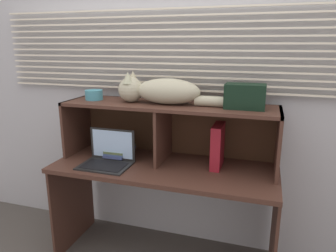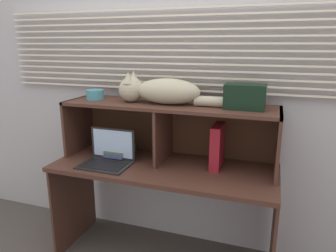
# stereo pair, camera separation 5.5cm
# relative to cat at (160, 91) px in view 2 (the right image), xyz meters

# --- Properties ---
(back_panel_with_blinds) EXTENTS (4.40, 0.08, 2.50)m
(back_panel_with_blinds) POSITION_rel_cat_xyz_m (0.06, 0.24, 0.04)
(back_panel_with_blinds) COLOR #B0B1B6
(back_panel_with_blinds) RESTS_ON ground
(desk) EXTENTS (1.50, 0.60, 0.73)m
(desk) POSITION_rel_cat_xyz_m (0.06, -0.10, -0.63)
(desk) COLOR #472920
(desk) RESTS_ON ground
(hutch_shelf_unit) EXTENTS (1.46, 0.38, 0.41)m
(hutch_shelf_unit) POSITION_rel_cat_xyz_m (0.05, 0.03, -0.20)
(hutch_shelf_unit) COLOR #472920
(hutch_shelf_unit) RESTS_ON desk
(cat) EXTENTS (0.78, 0.19, 0.21)m
(cat) POSITION_rel_cat_xyz_m (0.00, 0.00, 0.00)
(cat) COLOR #B2AD91
(cat) RESTS_ON hutch_shelf_unit
(laptop) EXTENTS (0.34, 0.25, 0.23)m
(laptop) POSITION_rel_cat_xyz_m (-0.32, -0.18, -0.45)
(laptop) COLOR black
(laptop) RESTS_ON desk
(binder_upright) EXTENTS (0.06, 0.22, 0.29)m
(binder_upright) POSITION_rel_cat_xyz_m (0.40, 0.00, -0.35)
(binder_upright) COLOR maroon
(binder_upright) RESTS_ON desk
(book_stack) EXTENTS (0.16, 0.26, 0.06)m
(book_stack) POSITION_rel_cat_xyz_m (-0.32, 0.00, -0.46)
(book_stack) COLOR #46674A
(book_stack) RESTS_ON desk
(small_basket) EXTENTS (0.12, 0.12, 0.07)m
(small_basket) POSITION_rel_cat_xyz_m (-0.50, 0.00, -0.05)
(small_basket) COLOR teal
(small_basket) RESTS_ON hutch_shelf_unit
(storage_box) EXTENTS (0.25, 0.15, 0.15)m
(storage_box) POSITION_rel_cat_xyz_m (0.56, 0.00, -0.01)
(storage_box) COLOR black
(storage_box) RESTS_ON hutch_shelf_unit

